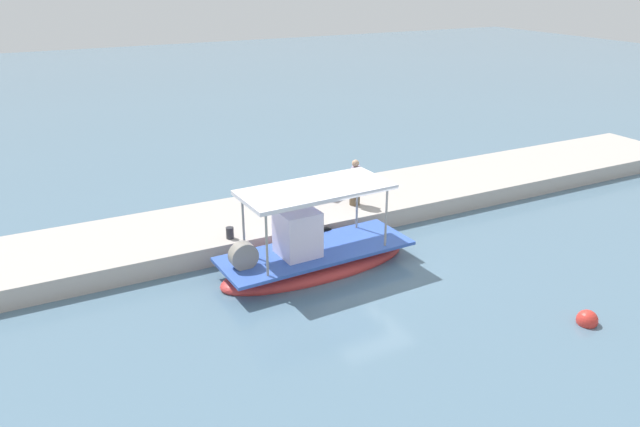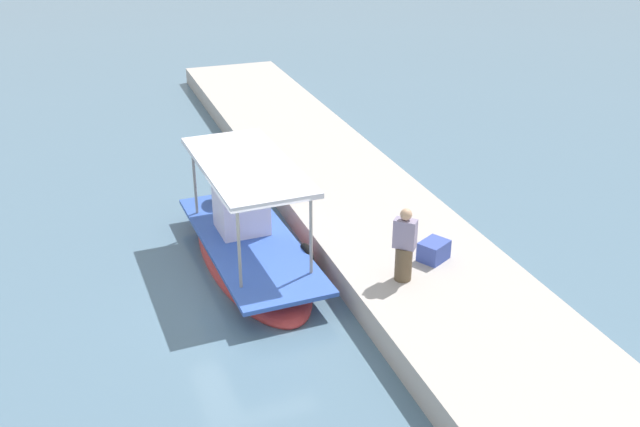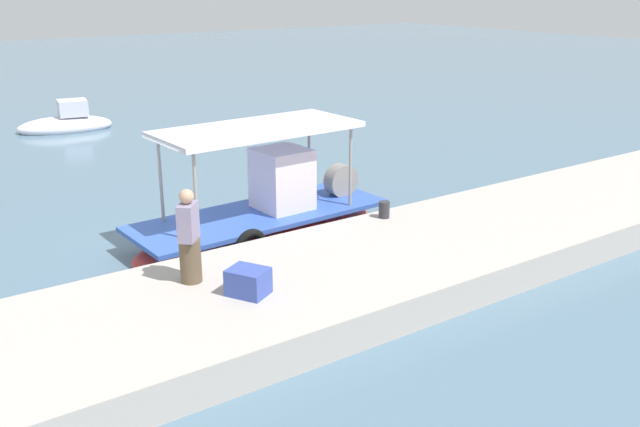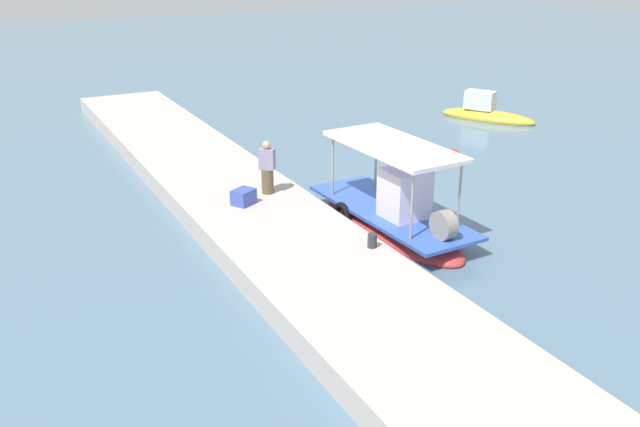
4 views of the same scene
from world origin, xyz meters
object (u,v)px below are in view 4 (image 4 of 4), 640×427
fisherman_near_bollard (267,170)px  main_fishing_boat (393,216)px  marker_buoy (453,156)px  moored_boat_near (486,114)px  mooring_bollard (372,241)px  cargo_crate (244,197)px

fisherman_near_bollard → main_fishing_boat: bearing=41.3°
marker_buoy → moored_boat_near: bearing=128.7°
main_fishing_boat → marker_buoy: 7.67m
mooring_bollard → marker_buoy: size_ratio=0.67×
marker_buoy → main_fishing_boat: bearing=-51.1°
marker_buoy → moored_boat_near: size_ratio=0.12×
marker_buoy → moored_boat_near: 6.70m
mooring_bollard → moored_boat_near: size_ratio=0.08×
cargo_crate → main_fishing_boat: bearing=56.2°
mooring_bollard → moored_boat_near: moored_boat_near is taller
fisherman_near_bollard → marker_buoy: 8.86m
main_fishing_boat → moored_boat_near: (-9.00, 11.19, -0.20)m
mooring_bollard → cargo_crate: size_ratio=0.57×
mooring_bollard → marker_buoy: 10.37m
cargo_crate → marker_buoy: (-2.38, 9.59, -0.75)m
main_fishing_boat → fisherman_near_bollard: main_fishing_boat is taller
main_fishing_boat → marker_buoy: bearing=128.9°
fisherman_near_bollard → marker_buoy: bearing=102.0°
mooring_bollard → main_fishing_boat: bearing=135.3°
mooring_bollard → moored_boat_near: 17.05m
marker_buoy → cargo_crate: bearing=-76.1°
main_fishing_boat → moored_boat_near: size_ratio=1.38×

